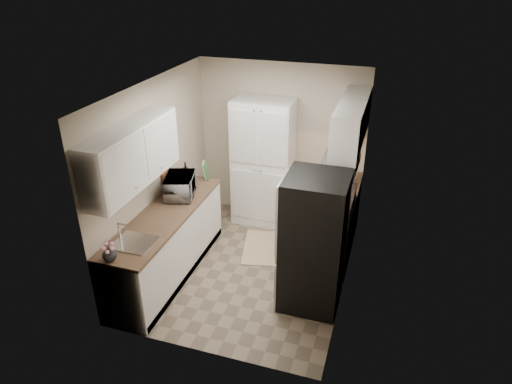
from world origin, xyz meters
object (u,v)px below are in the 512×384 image
Objects in this scene: pantry_cabinet at (263,163)px; toaster_oven at (340,176)px; microwave at (180,186)px; electric_range at (326,235)px; refrigerator at (314,243)px; wine_bottle at (186,173)px.

pantry_cabinet is 1.23m from toaster_oven.
toaster_oven is at bearing -79.70° from microwave.
electric_range is 0.88m from refrigerator.
refrigerator is at bearing -121.33° from microwave.
pantry_cabinet is 1.77× the size of electric_range.
pantry_cabinet reaches higher than wine_bottle.
refrigerator reaches higher than electric_range.
refrigerator is 2.27m from wine_bottle.
pantry_cabinet is at bearing 41.14° from wine_bottle.
wine_bottle is at bearing 173.43° from toaster_oven.
toaster_oven is at bearing 87.11° from refrigerator.
electric_range is at bearing -98.26° from microwave.
wine_bottle is (-0.92, -0.81, 0.06)m from pantry_cabinet.
wine_bottle is at bearing 156.01° from refrigerator.
electric_range is 0.66× the size of refrigerator.
toaster_oven is (1.22, -0.18, 0.03)m from pantry_cabinet.
refrigerator reaches higher than wine_bottle.
electric_range is at bearing -3.23° from wine_bottle.
electric_range is 2.18m from wine_bottle.
pantry_cabinet reaches higher than toaster_oven.
electric_range is at bearing -38.22° from pantry_cabinet.
electric_range is 0.92m from toaster_oven.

